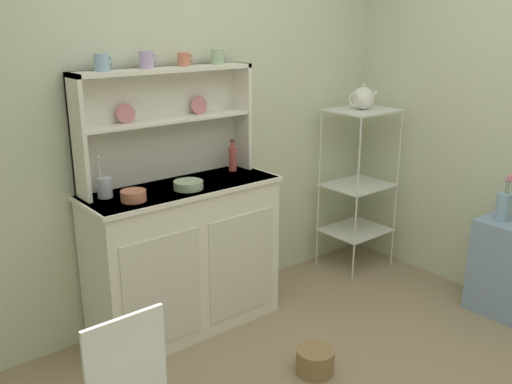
# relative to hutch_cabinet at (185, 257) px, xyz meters

# --- Properties ---
(wall_back) EXTENTS (3.84, 0.05, 2.50)m
(wall_back) POSITION_rel_hutch_cabinet_xyz_m (0.23, 0.26, 0.78)
(wall_back) COLOR beige
(wall_back) RESTS_ON ground
(hutch_cabinet) EXTENTS (1.16, 0.45, 0.91)m
(hutch_cabinet) POSITION_rel_hutch_cabinet_xyz_m (0.00, 0.00, 0.00)
(hutch_cabinet) COLOR white
(hutch_cabinet) RESTS_ON ground
(hutch_shelf_unit) EXTENTS (1.09, 0.18, 0.66)m
(hutch_shelf_unit) POSITION_rel_hutch_cabinet_xyz_m (0.00, 0.16, 0.83)
(hutch_shelf_unit) COLOR silver
(hutch_shelf_unit) RESTS_ON hutch_cabinet
(bakers_rack) EXTENTS (0.47, 0.39, 1.21)m
(bakers_rack) POSITION_rel_hutch_cabinet_xyz_m (1.49, -0.05, 0.26)
(bakers_rack) COLOR silver
(bakers_rack) RESTS_ON ground
(floor_basket) EXTENTS (0.20, 0.20, 0.14)m
(floor_basket) POSITION_rel_hutch_cabinet_xyz_m (0.28, -0.84, -0.40)
(floor_basket) COLOR #93754C
(floor_basket) RESTS_ON ground
(cup_sky_0) EXTENTS (0.09, 0.08, 0.09)m
(cup_sky_0) POSITION_rel_hutch_cabinet_xyz_m (-0.37, 0.12, 1.15)
(cup_sky_0) COLOR #8EB2D1
(cup_sky_0) RESTS_ON hutch_shelf_unit
(cup_lilac_1) EXTENTS (0.09, 0.08, 0.09)m
(cup_lilac_1) POSITION_rel_hutch_cabinet_xyz_m (-0.11, 0.12, 1.15)
(cup_lilac_1) COLOR #B79ECC
(cup_lilac_1) RESTS_ON hutch_shelf_unit
(cup_terracotta_2) EXTENTS (0.08, 0.07, 0.08)m
(cup_terracotta_2) POSITION_rel_hutch_cabinet_xyz_m (0.12, 0.12, 1.14)
(cup_terracotta_2) COLOR #C67556
(cup_terracotta_2) RESTS_ON hutch_shelf_unit
(cup_sage_3) EXTENTS (0.09, 0.08, 0.09)m
(cup_sage_3) POSITION_rel_hutch_cabinet_xyz_m (0.36, 0.12, 1.14)
(cup_sage_3) COLOR #9EB78E
(cup_sage_3) RESTS_ON hutch_shelf_unit
(bowl_mixing_large) EXTENTS (0.14, 0.14, 0.06)m
(bowl_mixing_large) POSITION_rel_hutch_cabinet_xyz_m (-0.34, -0.07, 0.47)
(bowl_mixing_large) COLOR #C67556
(bowl_mixing_large) RESTS_ON hutch_cabinet
(bowl_floral_medium) EXTENTS (0.17, 0.17, 0.05)m
(bowl_floral_medium) POSITION_rel_hutch_cabinet_xyz_m (-0.00, -0.07, 0.47)
(bowl_floral_medium) COLOR #9EB78E
(bowl_floral_medium) RESTS_ON hutch_cabinet
(jam_bottle) EXTENTS (0.05, 0.05, 0.20)m
(jam_bottle) POSITION_rel_hutch_cabinet_xyz_m (0.43, 0.09, 0.53)
(jam_bottle) COLOR #B74C47
(jam_bottle) RESTS_ON hutch_cabinet
(utensil_jar) EXTENTS (0.08, 0.08, 0.23)m
(utensil_jar) POSITION_rel_hutch_cabinet_xyz_m (-0.43, 0.08, 0.50)
(utensil_jar) COLOR #B2B7C6
(utensil_jar) RESTS_ON hutch_cabinet
(porcelain_teapot) EXTENTS (0.25, 0.16, 0.18)m
(porcelain_teapot) POSITION_rel_hutch_cabinet_xyz_m (1.49, -0.05, 0.82)
(porcelain_teapot) COLOR white
(porcelain_teapot) RESTS_ON bakers_rack
(flower_vase) EXTENTS (0.09, 0.09, 0.30)m
(flower_vase) POSITION_rel_hutch_cabinet_xyz_m (1.67, -1.07, 0.25)
(flower_vase) COLOR #8EB2D1
(flower_vase) RESTS_ON side_shelf_blue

